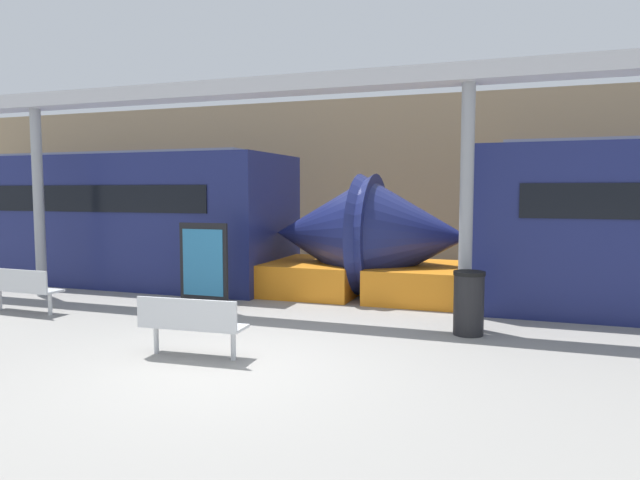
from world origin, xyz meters
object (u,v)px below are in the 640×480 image
at_px(bench_far, 20,286).
at_px(trash_bin, 469,303).
at_px(train_right, 88,220).
at_px(support_column_far, 39,204).
at_px(bench_near, 191,322).
at_px(support_column_near, 466,207).
at_px(poster_board, 204,266).

relative_size(bench_far, trash_bin, 1.57).
bearing_deg(trash_bin, train_right, 163.93).
bearing_deg(bench_far, support_column_far, 125.98).
xyz_separation_m(bench_near, support_column_near, (3.32, 3.01, 1.50)).
distance_m(train_right, support_column_far, 2.53).
distance_m(trash_bin, support_column_near, 1.56).
height_order(trash_bin, support_column_near, support_column_near).
relative_size(bench_far, support_column_near, 0.40).
relative_size(train_right, support_column_far, 3.78).
bearing_deg(support_column_far, trash_bin, -2.93).
bearing_deg(train_right, support_column_far, -71.77).
height_order(bench_near, support_column_near, support_column_near).
distance_m(trash_bin, poster_board, 4.93).
distance_m(train_right, trash_bin, 10.25).
relative_size(bench_far, support_column_far, 0.40).
xyz_separation_m(support_column_near, support_column_far, (-8.91, 0.00, 0.00)).
relative_size(train_right, bench_far, 9.55).
relative_size(train_right, poster_board, 9.09).
bearing_deg(support_column_far, bench_far, -55.93).
xyz_separation_m(poster_board, support_column_far, (-4.11, 0.17, 1.16)).
bearing_deg(trash_bin, poster_board, 176.59).
distance_m(poster_board, support_column_near, 4.95).
xyz_separation_m(train_right, support_column_near, (9.69, -2.36, 0.48)).
distance_m(poster_board, support_column_far, 4.27).
xyz_separation_m(bench_far, support_column_near, (7.87, 1.55, 1.49)).
xyz_separation_m(train_right, trash_bin, (9.80, -2.82, -1.01)).
xyz_separation_m(bench_far, trash_bin, (7.98, 1.08, 0.01)).
bearing_deg(train_right, bench_far, -64.98).
bearing_deg(bench_near, poster_board, 114.25).
xyz_separation_m(train_right, poster_board, (4.89, -2.53, -0.68)).
distance_m(bench_near, poster_board, 3.23).
bearing_deg(support_column_near, train_right, 166.31).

